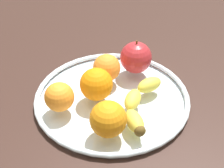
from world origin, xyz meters
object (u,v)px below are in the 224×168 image
(orange_back_left, at_px, (96,84))
(orange_center, at_px, (108,119))
(fruit_bowl, at_px, (112,97))
(orange_front_left, at_px, (107,68))
(banana, at_px, (139,102))
(apple, at_px, (136,57))
(orange_front_right, at_px, (59,97))

(orange_back_left, height_order, orange_center, same)
(fruit_bowl, distance_m, orange_front_left, 0.07)
(banana, xyz_separation_m, orange_front_left, (-0.07, -0.11, 0.02))
(fruit_bowl, relative_size, apple, 4.13)
(banana, xyz_separation_m, orange_back_left, (0.00, -0.10, 0.02))
(fruit_bowl, bearing_deg, orange_front_right, -42.86)
(apple, height_order, orange_front_right, apple)
(banana, height_order, orange_back_left, orange_back_left)
(fruit_bowl, xyz_separation_m, orange_center, (0.12, 0.04, 0.05))
(banana, distance_m, orange_front_right, 0.18)
(apple, bearing_deg, fruit_bowl, -8.35)
(fruit_bowl, relative_size, orange_front_right, 5.59)
(orange_front_right, xyz_separation_m, orange_center, (0.02, 0.13, 0.00))
(banana, xyz_separation_m, orange_front_right, (0.07, -0.16, 0.02))
(orange_front_left, bearing_deg, fruit_bowl, 36.24)
(banana, height_order, apple, apple)
(apple, distance_m, orange_back_left, 0.14)
(fruit_bowl, height_order, banana, banana)
(orange_center, bearing_deg, fruit_bowl, -159.63)
(orange_front_left, distance_m, orange_center, 0.18)
(apple, height_order, orange_back_left, apple)
(fruit_bowl, distance_m, orange_front_right, 0.13)
(orange_back_left, bearing_deg, banana, 92.15)
(orange_front_left, bearing_deg, orange_center, 25.61)
(fruit_bowl, bearing_deg, orange_center, 20.37)
(fruit_bowl, relative_size, orange_back_left, 4.83)
(fruit_bowl, height_order, orange_front_left, orange_front_left)
(fruit_bowl, xyz_separation_m, banana, (0.02, 0.07, 0.03))
(apple, distance_m, orange_front_right, 0.23)
(orange_center, bearing_deg, banana, 161.29)
(apple, height_order, orange_front_left, apple)
(apple, xyz_separation_m, orange_center, (0.23, 0.03, -0.00))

